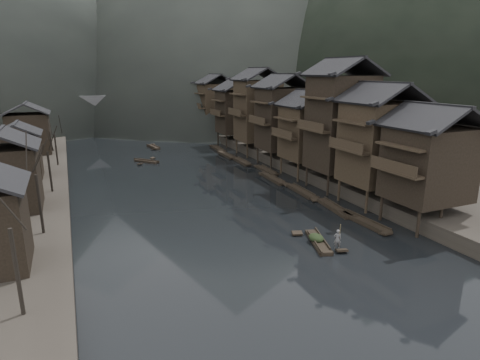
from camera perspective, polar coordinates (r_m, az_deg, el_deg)
water at (r=40.87m, az=-1.25°, el=-5.94°), size 300.00×300.00×0.00m
right_bank at (r=91.06m, az=9.85°, el=6.26°), size 40.00×200.00×1.80m
stilt_houses at (r=63.60m, az=6.66°, el=9.85°), size 9.00×67.60×16.63m
left_houses at (r=56.56m, az=-29.36°, el=4.02°), size 8.10×53.20×8.73m
bare_trees at (r=42.39m, az=-26.56°, el=2.58°), size 3.86×45.27×7.72m
moored_sampans at (r=58.27m, az=4.16°, el=0.73°), size 2.78×49.57×0.46m
midriver_boats at (r=91.04m, az=-12.41°, el=5.69°), size 11.53×45.33×0.45m
stone_bridge at (r=108.72m, az=-15.86°, el=9.58°), size 40.00×6.00×9.00m
hero_sampan at (r=36.50m, az=11.08°, el=-8.57°), size 2.68×5.57×0.44m
cargo_heap at (r=36.40m, az=10.81°, el=-7.58°), size 1.22×1.60×0.73m
boatman at (r=35.03m, az=13.71°, el=-7.81°), size 0.75×0.64×1.73m
bamboo_pole at (r=34.27m, az=14.24°, el=-3.91°), size 1.79×2.31×3.25m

